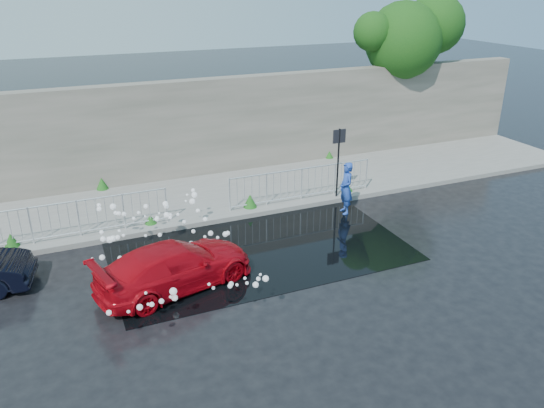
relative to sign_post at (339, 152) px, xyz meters
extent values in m
plane|color=black|center=(-4.20, -3.10, -1.72)|extent=(90.00, 90.00, 0.00)
cube|color=slate|center=(-4.20, 1.90, -1.65)|extent=(30.00, 4.00, 0.15)
cube|color=slate|center=(-4.20, -0.10, -1.64)|extent=(30.00, 0.25, 0.16)
cube|color=#565348|center=(-4.20, 4.10, 0.18)|extent=(30.00, 0.60, 3.50)
cube|color=black|center=(-3.70, -2.10, -1.72)|extent=(8.00, 5.00, 0.01)
cylinder|color=black|center=(0.00, 0.00, -0.47)|extent=(0.06, 0.06, 2.50)
cube|color=black|center=(0.00, 0.00, 0.53)|extent=(0.45, 0.04, 0.45)
cylinder|color=#332114|center=(5.80, 5.10, 0.78)|extent=(0.36, 0.36, 5.00)
sphere|color=#0D3610|center=(5.30, 4.30, 2.88)|extent=(3.14, 3.14, 3.14)
sphere|color=#0D3610|center=(6.80, 4.30, 3.48)|extent=(2.48, 2.48, 2.48)
sphere|color=#0D3610|center=(3.80, 4.30, 3.28)|extent=(1.56, 1.56, 1.56)
cylinder|color=silver|center=(-5.70, 0.25, -1.02)|extent=(0.05, 0.05, 1.10)
cylinder|color=silver|center=(-8.20, 0.25, -0.50)|extent=(5.00, 0.04, 0.04)
cylinder|color=silver|center=(-8.20, 0.25, -1.45)|extent=(5.00, 0.04, 0.04)
cylinder|color=silver|center=(-3.70, 0.25, -1.02)|extent=(0.05, 0.05, 1.10)
cylinder|color=silver|center=(1.30, 0.25, -1.02)|extent=(0.05, 0.05, 1.10)
cylinder|color=silver|center=(-1.20, 0.25, -0.50)|extent=(5.00, 0.04, 0.04)
cylinder|color=silver|center=(-1.20, 0.25, -1.45)|extent=(5.00, 0.04, 0.04)
cone|color=#124715|center=(-10.00, 0.30, -1.38)|extent=(0.40, 0.40, 0.39)
cone|color=#124715|center=(-6.20, 0.30, -1.44)|extent=(0.36, 0.36, 0.26)
cone|color=#124715|center=(-3.00, 0.30, -1.36)|extent=(0.44, 0.44, 0.44)
cone|color=#124715|center=(0.60, 0.30, -1.43)|extent=(0.38, 0.38, 0.28)
cone|color=#124715|center=(-7.20, 3.80, -1.36)|extent=(0.42, 0.42, 0.42)
cone|color=#124715|center=(1.80, 3.80, -1.43)|extent=(0.34, 0.34, 0.28)
sphere|color=white|center=(-6.51, -0.81, -0.82)|extent=(0.06, 0.06, 0.06)
sphere|color=white|center=(-6.24, -1.12, -0.83)|extent=(0.13, 0.13, 0.13)
sphere|color=white|center=(-7.08, -2.38, -1.59)|extent=(0.18, 0.18, 0.18)
sphere|color=white|center=(-7.83, -1.82, -1.32)|extent=(0.15, 0.15, 0.15)
sphere|color=white|center=(-4.97, -1.87, -1.16)|extent=(0.14, 0.14, 0.14)
sphere|color=white|center=(-4.95, -0.26, -0.64)|extent=(0.17, 0.17, 0.17)
sphere|color=white|center=(-5.85, -0.43, -0.71)|extent=(0.17, 0.17, 0.17)
sphere|color=white|center=(-5.79, -0.71, -0.95)|extent=(0.11, 0.11, 0.11)
sphere|color=white|center=(-6.07, -1.91, -1.30)|extent=(0.16, 0.16, 0.16)
sphere|color=white|center=(-5.59, -0.77, -0.94)|extent=(0.09, 0.09, 0.09)
sphere|color=white|center=(-7.27, -0.15, -0.67)|extent=(0.18, 0.18, 0.18)
sphere|color=white|center=(-5.83, -0.88, -0.96)|extent=(0.11, 0.11, 0.11)
sphere|color=white|center=(-7.61, 0.19, -0.70)|extent=(0.12, 0.12, 0.12)
sphere|color=white|center=(-7.28, -1.29, -0.90)|extent=(0.08, 0.08, 0.08)
sphere|color=white|center=(-7.56, -1.38, -1.07)|extent=(0.18, 0.18, 0.18)
sphere|color=white|center=(-6.80, -0.71, -0.88)|extent=(0.10, 0.10, 0.10)
sphere|color=white|center=(-7.02, -0.47, -0.81)|extent=(0.13, 0.13, 0.13)
sphere|color=white|center=(-6.18, -0.77, -0.93)|extent=(0.10, 0.10, 0.10)
sphere|color=white|center=(-5.23, -0.32, -0.76)|extent=(0.07, 0.07, 0.07)
sphere|color=white|center=(-4.48, -1.88, -1.24)|extent=(0.13, 0.13, 0.13)
sphere|color=white|center=(-7.72, -1.43, -1.00)|extent=(0.15, 0.15, 0.15)
sphere|color=white|center=(-7.48, -1.50, -1.00)|extent=(0.16, 0.16, 0.16)
sphere|color=white|center=(-5.02, -0.83, -0.90)|extent=(0.12, 0.12, 0.12)
sphere|color=white|center=(-6.63, -1.42, -1.12)|extent=(0.08, 0.08, 0.08)
sphere|color=white|center=(-6.12, -0.81, -0.80)|extent=(0.07, 0.07, 0.07)
sphere|color=white|center=(-7.34, -1.25, -1.11)|extent=(0.14, 0.14, 0.14)
sphere|color=white|center=(-5.49, -1.08, -1.06)|extent=(0.12, 0.12, 0.12)
sphere|color=white|center=(-5.40, -1.70, -1.10)|extent=(0.11, 0.11, 0.11)
sphere|color=white|center=(-7.24, -0.36, -0.78)|extent=(0.11, 0.11, 0.11)
sphere|color=white|center=(-7.20, -1.38, -1.02)|extent=(0.09, 0.09, 0.09)
sphere|color=white|center=(-5.56, -2.03, -1.30)|extent=(0.17, 0.17, 0.17)
sphere|color=white|center=(-7.72, -1.10, -0.95)|extent=(0.11, 0.11, 0.11)
sphere|color=white|center=(-7.16, -0.39, -0.80)|extent=(0.13, 0.13, 0.13)
sphere|color=white|center=(-4.53, -1.82, -1.29)|extent=(0.16, 0.16, 0.16)
sphere|color=white|center=(-6.40, -0.42, -0.69)|extent=(0.13, 0.13, 0.13)
sphere|color=white|center=(-4.81, -2.00, -1.26)|extent=(0.09, 0.09, 0.09)
sphere|color=white|center=(-5.09, 0.06, -0.73)|extent=(0.07, 0.07, 0.07)
sphere|color=white|center=(-7.40, -1.84, -1.42)|extent=(0.12, 0.12, 0.12)
sphere|color=white|center=(-5.82, -0.37, -0.82)|extent=(0.15, 0.15, 0.15)
sphere|color=white|center=(-4.93, -1.23, -1.01)|extent=(0.13, 0.13, 0.13)
sphere|color=white|center=(-5.11, -1.77, -1.29)|extent=(0.09, 0.09, 0.09)
sphere|color=white|center=(-5.56, -2.09, -1.38)|extent=(0.07, 0.07, 0.07)
sphere|color=white|center=(-5.90, -0.72, -0.93)|extent=(0.17, 0.17, 0.17)
sphere|color=white|center=(-4.73, -2.20, -1.34)|extent=(0.10, 0.10, 0.10)
sphere|color=white|center=(-4.90, 0.08, -0.62)|extent=(0.12, 0.12, 0.12)
sphere|color=white|center=(-8.07, -2.02, -1.21)|extent=(0.08, 0.08, 0.08)
sphere|color=white|center=(-6.64, -0.59, -0.78)|extent=(0.10, 0.10, 0.10)
sphere|color=white|center=(-7.63, -0.07, -0.71)|extent=(0.14, 0.14, 0.14)
sphere|color=white|center=(-6.28, -1.54, -1.11)|extent=(0.11, 0.11, 0.11)
sphere|color=white|center=(-5.05, -0.35, -0.80)|extent=(0.18, 0.18, 0.18)
sphere|color=white|center=(-5.83, -4.98, -0.89)|extent=(0.08, 0.08, 0.08)
sphere|color=white|center=(-6.51, -4.12, -1.47)|extent=(0.15, 0.15, 0.15)
sphere|color=white|center=(-4.64, -4.38, -1.44)|extent=(0.15, 0.15, 0.15)
sphere|color=white|center=(-7.19, -4.54, -0.93)|extent=(0.07, 0.07, 0.07)
sphere|color=white|center=(-8.02, -5.21, -0.78)|extent=(0.11, 0.11, 0.11)
sphere|color=white|center=(-7.46, -5.47, -0.64)|extent=(0.12, 0.12, 0.12)
sphere|color=white|center=(-5.44, -4.93, -0.96)|extent=(0.11, 0.11, 0.11)
sphere|color=white|center=(-5.06, -4.84, -0.91)|extent=(0.07, 0.07, 0.07)
sphere|color=white|center=(-7.19, -4.07, -1.52)|extent=(0.09, 0.09, 0.09)
sphere|color=white|center=(-5.40, -5.26, -0.75)|extent=(0.07, 0.07, 0.07)
sphere|color=white|center=(-7.59, -4.48, -1.34)|extent=(0.08, 0.08, 0.08)
sphere|color=white|center=(-7.09, -4.53, -1.25)|extent=(0.11, 0.11, 0.11)
sphere|color=white|center=(-5.19, -5.33, -0.72)|extent=(0.07, 0.07, 0.07)
sphere|color=white|center=(-4.79, -5.38, -0.68)|extent=(0.14, 0.14, 0.14)
sphere|color=white|center=(-4.71, -4.88, -0.87)|extent=(0.07, 0.07, 0.07)
sphere|color=white|center=(-4.83, -5.06, -0.85)|extent=(0.10, 0.10, 0.10)
sphere|color=white|center=(-6.72, -4.76, -1.02)|extent=(0.07, 0.07, 0.07)
sphere|color=white|center=(-5.19, -4.22, -1.37)|extent=(0.12, 0.12, 0.12)
sphere|color=white|center=(-6.68, -4.89, -0.82)|extent=(0.16, 0.16, 0.16)
sphere|color=white|center=(-6.86, -4.40, -1.31)|extent=(0.12, 0.12, 0.12)
sphere|color=white|center=(-7.16, -4.48, -1.26)|extent=(0.07, 0.07, 0.07)
sphere|color=white|center=(-5.96, -5.10, -0.69)|extent=(0.07, 0.07, 0.07)
imported|color=#AC0611|center=(-6.27, -3.25, -1.16)|extent=(4.17, 2.54, 1.13)
imported|color=#2144A8|center=(-0.24, -0.99, -0.88)|extent=(0.50, 0.67, 1.68)
camera|label=1|loc=(-8.46, -14.42, 5.20)|focal=35.00mm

